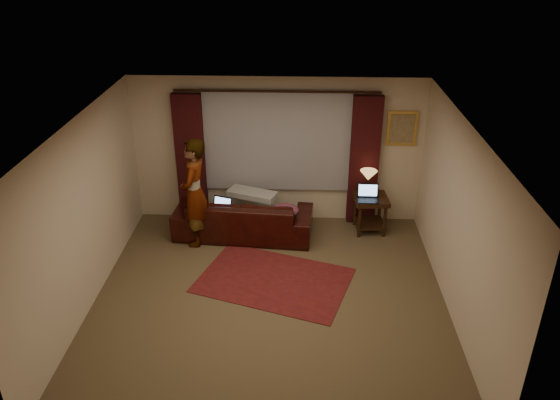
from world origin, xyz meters
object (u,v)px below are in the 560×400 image
object	(u,v)px
tiffany_lamp	(368,183)
person	(195,193)
laptop_table	(369,194)
laptop_sofa	(219,207)
end_table	(370,214)
sofa	(243,210)

from	to	relation	value
tiffany_lamp	person	distance (m)	2.92
laptop_table	laptop_sofa	bearing A→B (deg)	-174.59
laptop_table	person	world-z (taller)	person
end_table	laptop_table	size ratio (longest dim) A/B	1.68
end_table	person	distance (m)	3.03
sofa	end_table	size ratio (longest dim) A/B	3.59
end_table	person	size ratio (longest dim) A/B	0.35
laptop_sofa	person	distance (m)	0.52
laptop_table	end_table	bearing A→B (deg)	63.60
end_table	tiffany_lamp	xyz separation A→B (m)	(-0.07, 0.07, 0.55)
sofa	end_table	distance (m)	2.19
sofa	laptop_sofa	bearing A→B (deg)	21.54
end_table	tiffany_lamp	world-z (taller)	tiffany_lamp
sofa	end_table	world-z (taller)	sofa
end_table	person	bearing A→B (deg)	-170.28
sofa	person	world-z (taller)	person
sofa	laptop_table	xyz separation A→B (m)	(2.10, 0.09, 0.31)
tiffany_lamp	end_table	bearing A→B (deg)	-47.79
sofa	laptop_table	distance (m)	2.13
end_table	laptop_table	world-z (taller)	laptop_table
laptop_sofa	laptop_table	world-z (taller)	laptop_table
person	laptop_table	bearing A→B (deg)	101.43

